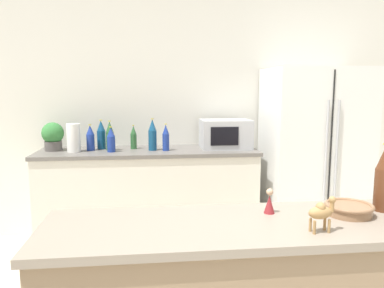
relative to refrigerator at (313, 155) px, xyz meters
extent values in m
cube|color=silver|center=(-1.18, 0.40, 0.42)|extent=(8.00, 0.06, 2.55)
cube|color=silver|center=(-1.63, 0.07, -0.41)|extent=(2.05, 0.60, 0.89)
cube|color=#66605B|center=(-1.63, 0.07, 0.05)|extent=(2.08, 0.63, 0.03)
cube|color=white|center=(0.00, 0.00, 0.00)|extent=(0.94, 0.69, 1.70)
cube|color=black|center=(0.00, -0.35, 0.00)|extent=(0.01, 0.01, 1.64)
cylinder|color=#B2B5BA|center=(-0.05, -0.37, 0.09)|extent=(0.02, 0.02, 0.94)
cylinder|color=#B2B5BA|center=(0.05, -0.37, 0.09)|extent=(0.02, 0.02, 0.94)
cube|color=gray|center=(-1.19, -2.00, 0.05)|extent=(1.79, 0.54, 0.03)
cylinder|color=#595451|center=(-2.53, 0.11, 0.12)|extent=(0.16, 0.16, 0.09)
sphere|color=#387F3D|center=(-2.53, 0.11, 0.24)|extent=(0.20, 0.20, 0.20)
cylinder|color=white|center=(-2.32, 0.02, 0.20)|extent=(0.12, 0.12, 0.26)
cube|color=#B2B5BA|center=(-0.88, 0.09, 0.21)|extent=(0.48, 0.36, 0.28)
cube|color=black|center=(-0.92, -0.10, 0.21)|extent=(0.26, 0.01, 0.17)
cylinder|color=navy|center=(-1.47, -0.01, 0.15)|extent=(0.06, 0.06, 0.16)
cone|color=navy|center=(-1.47, -0.01, 0.28)|extent=(0.06, 0.06, 0.09)
cylinder|color=gold|center=(-1.47, -0.01, 0.32)|extent=(0.02, 0.02, 0.01)
cylinder|color=navy|center=(-1.97, -0.03, 0.15)|extent=(0.08, 0.08, 0.15)
cone|color=navy|center=(-1.97, -0.03, 0.26)|extent=(0.07, 0.07, 0.08)
cylinder|color=gold|center=(-1.97, -0.03, 0.30)|extent=(0.03, 0.03, 0.01)
cylinder|color=#2D6033|center=(-1.99, 0.07, 0.16)|extent=(0.07, 0.07, 0.18)
cone|color=#2D6033|center=(-1.99, 0.07, 0.30)|extent=(0.07, 0.07, 0.10)
cylinder|color=gold|center=(-1.99, 0.07, 0.35)|extent=(0.03, 0.03, 0.01)
cylinder|color=#2D6033|center=(-1.78, 0.14, 0.14)|extent=(0.06, 0.06, 0.14)
cone|color=#2D6033|center=(-1.78, 0.14, 0.26)|extent=(0.06, 0.06, 0.08)
cylinder|color=gold|center=(-1.78, 0.14, 0.30)|extent=(0.02, 0.02, 0.01)
cylinder|color=navy|center=(-2.09, 0.16, 0.16)|extent=(0.08, 0.08, 0.18)
cone|color=navy|center=(-2.09, 0.16, 0.30)|extent=(0.08, 0.08, 0.10)
cylinder|color=gold|center=(-2.09, 0.16, 0.35)|extent=(0.03, 0.03, 0.01)
cylinder|color=navy|center=(-1.59, 0.02, 0.17)|extent=(0.08, 0.08, 0.19)
cone|color=navy|center=(-1.59, 0.02, 0.31)|extent=(0.07, 0.07, 0.11)
cylinder|color=gold|center=(-1.59, 0.02, 0.37)|extent=(0.03, 0.03, 0.01)
cylinder|color=navy|center=(-2.18, 0.08, 0.15)|extent=(0.08, 0.08, 0.15)
cone|color=navy|center=(-2.18, 0.08, 0.27)|extent=(0.07, 0.07, 0.09)
cylinder|color=gold|center=(-2.18, 0.08, 0.32)|extent=(0.03, 0.03, 0.01)
cylinder|color=#562D19|center=(-0.53, -1.91, 0.17)|extent=(0.08, 0.08, 0.20)
cylinder|color=#8C6647|center=(-0.72, -1.95, 0.09)|extent=(0.20, 0.20, 0.04)
torus|color=#8C6647|center=(-0.72, -1.95, 0.12)|extent=(0.22, 0.22, 0.02)
ellipsoid|color=#A87F4C|center=(-0.94, -2.14, 0.15)|extent=(0.11, 0.06, 0.05)
sphere|color=#A87F4C|center=(-0.94, -2.14, 0.18)|extent=(0.04, 0.04, 0.04)
cylinder|color=#A87F4C|center=(-0.89, -2.13, 0.18)|extent=(0.02, 0.02, 0.05)
sphere|color=#A87F4C|center=(-0.89, -2.13, 0.20)|extent=(0.03, 0.03, 0.03)
cylinder|color=#A87F4C|center=(-0.91, -2.12, 0.10)|extent=(0.01, 0.01, 0.05)
cylinder|color=#A87F4C|center=(-0.91, -2.15, 0.10)|extent=(0.01, 0.01, 0.05)
cylinder|color=#A87F4C|center=(-0.98, -2.13, 0.10)|extent=(0.01, 0.01, 0.05)
cylinder|color=#A87F4C|center=(-0.97, -2.16, 0.10)|extent=(0.01, 0.01, 0.05)
cone|color=maroon|center=(-1.07, -1.89, 0.11)|extent=(0.05, 0.05, 0.09)
sphere|color=tan|center=(-1.07, -1.89, 0.17)|extent=(0.03, 0.03, 0.03)
camera|label=1|loc=(-1.61, -3.51, 0.64)|focal=35.00mm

